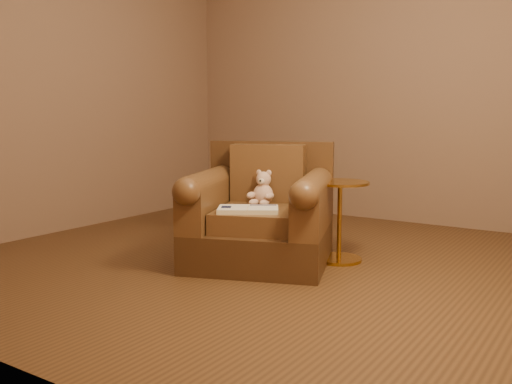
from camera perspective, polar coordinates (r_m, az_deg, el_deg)
The scene contains 6 objects.
floor at distance 4.11m, azimuth -0.02°, elevation -6.81°, with size 4.00×4.00×0.00m, color brown.
room at distance 4.03m, azimuth -0.02°, elevation 17.47°, with size 4.02×4.02×2.71m.
armchair at distance 3.99m, azimuth 0.50°, elevation -2.51°, with size 1.18×1.15×0.84m.
teddy_bear at distance 4.04m, azimuth 0.66°, elevation 0.07°, with size 0.18×0.21×0.25m.
guidebook at distance 3.76m, azimuth -0.81°, elevation -1.75°, with size 0.46×0.41×0.03m.
side_table at distance 4.07m, azimuth 8.35°, elevation -2.63°, with size 0.41×0.41×0.57m.
Camera 1 is at (2.20, -3.32, 1.05)m, focal length 40.00 mm.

